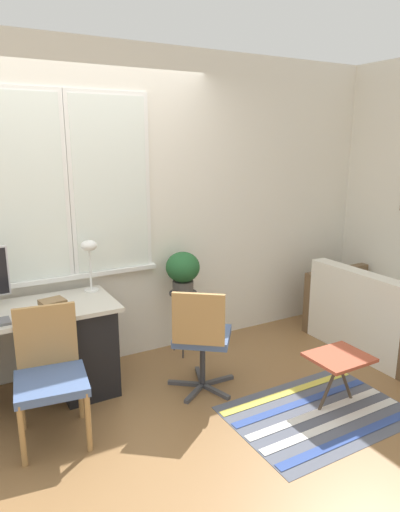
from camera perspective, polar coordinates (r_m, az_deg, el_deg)
name	(u,v)px	position (r m, az deg, el deg)	size (l,w,h in m)	color
ground_plane	(103,404)	(3.67, -11.99, -17.66)	(14.00, 14.00, 0.00)	olive
wall_back_with_window	(68,213)	(3.86, -16.18, 5.23)	(9.00, 0.12, 2.70)	white
wall_right_with_picture	(400,200)	(5.04, 23.73, 6.48)	(0.08, 9.00, 2.70)	white
mouse	(20,316)	(3.40, -21.53, -6.97)	(0.04, 0.07, 0.03)	slate
desk_lamp	(89,251)	(3.74, -13.68, 0.59)	(0.13, 0.13, 0.42)	white
book_stack	(53,307)	(3.41, -17.95, -6.07)	(0.22, 0.20, 0.10)	olive
desk_chair_wooden	(50,372)	(3.22, -18.26, -13.57)	(0.50, 0.51, 0.86)	#B2844C
office_chair_swivel	(201,337)	(3.55, 0.18, -10.04)	(0.58, 0.59, 0.86)	#47474C
couch_loveseat	(377,319)	(4.70, 21.26, -7.30)	(0.82, 1.24, 0.79)	white
plant_stand	(183,300)	(4.15, -2.13, -5.49)	(0.25, 0.25, 0.60)	#333338
potted_plant	(183,270)	(4.07, -2.16, -1.72)	(0.30, 0.30, 0.37)	#514C47
floor_rug_striped	(318,413)	(3.60, 14.49, -18.45)	(1.27, 0.88, 0.01)	#565B6B
folding_stool	(339,360)	(3.57, 16.97, -12.34)	(0.42, 0.36, 0.40)	#B24C33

